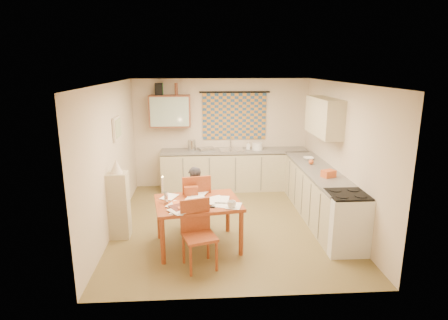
{
  "coord_description": "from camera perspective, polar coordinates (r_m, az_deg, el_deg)",
  "views": [
    {
      "loc": [
        -0.49,
        -6.3,
        2.78
      ],
      "look_at": [
        -0.07,
        0.2,
        1.13
      ],
      "focal_mm": 30.0,
      "sensor_mm": 36.0,
      "label": 1
    }
  ],
  "objects": [
    {
      "name": "wall_left",
      "position": [
        6.66,
        -16.79,
        0.29
      ],
      "size": [
        0.02,
        4.5,
        2.5
      ],
      "primitive_type": "cube",
      "color": "beige",
      "rests_on": "floor"
    },
    {
      "name": "chair_near",
      "position": [
        5.42,
        -3.79,
        -13.11
      ],
      "size": [
        0.54,
        0.54,
        0.96
      ],
      "rotation": [
        0.0,
        0.0,
        0.3
      ],
      "color": "maroon",
      "rests_on": "floor"
    },
    {
      "name": "candle_holder",
      "position": [
        5.75,
        -8.82,
        -5.71
      ],
      "size": [
        0.06,
        0.06,
        0.18
      ],
      "primitive_type": "cylinder",
      "rotation": [
        0.0,
        0.0,
        -0.0
      ],
      "color": "silver",
      "rests_on": "dining_table"
    },
    {
      "name": "bottle_brown",
      "position": [
        8.41,
        -7.29,
        10.68
      ],
      "size": [
        0.09,
        0.09,
        0.26
      ],
      "primitive_type": "cylinder",
      "rotation": [
        0.0,
        0.0,
        -0.33
      ],
      "color": "brown",
      "rests_on": "wall_cabinet"
    },
    {
      "name": "counter_right",
      "position": [
        7.26,
        14.12,
        -4.96
      ],
      "size": [
        0.62,
        2.95,
        0.92
      ],
      "color": "tan",
      "rests_on": "floor"
    },
    {
      "name": "counter_back",
      "position": [
        8.6,
        1.56,
        -1.5
      ],
      "size": [
        3.3,
        0.62,
        0.92
      ],
      "color": "tan",
      "rests_on": "floor"
    },
    {
      "name": "ceiling",
      "position": [
        6.32,
        0.76,
        11.74
      ],
      "size": [
        4.0,
        4.5,
        0.02
      ],
      "primitive_type": "cube",
      "color": "white",
      "rests_on": "floor"
    },
    {
      "name": "window_blind",
      "position": [
        8.63,
        1.59,
        6.67
      ],
      "size": [
        1.45,
        0.03,
        1.05
      ],
      "primitive_type": "cube",
      "color": "navy",
      "rests_on": "wall_back"
    },
    {
      "name": "kettle",
      "position": [
        8.43,
        -4.93,
        2.24
      ],
      "size": [
        0.21,
        0.21,
        0.24
      ],
      "primitive_type": "cylinder",
      "rotation": [
        0.0,
        0.0,
        0.16
      ],
      "color": "silver",
      "rests_on": "counter_back"
    },
    {
      "name": "book",
      "position": [
        5.68,
        -7.77,
        -6.78
      ],
      "size": [
        0.29,
        0.33,
        0.02
      ],
      "primitive_type": "imported",
      "rotation": [
        0.0,
        0.0,
        0.18
      ],
      "color": "#CE5927",
      "rests_on": "dining_table"
    },
    {
      "name": "sink",
      "position": [
        8.49,
        1.17,
        1.27
      ],
      "size": [
        0.58,
        0.48,
        0.1
      ],
      "primitive_type": "cube",
      "rotation": [
        0.0,
        0.0,
        0.06
      ],
      "color": "silver",
      "rests_on": "counter_back"
    },
    {
      "name": "eyeglasses",
      "position": [
        5.55,
        -2.04,
        -7.17
      ],
      "size": [
        0.14,
        0.06,
        0.02
      ],
      "primitive_type": "cube",
      "rotation": [
        0.0,
        0.0,
        -0.15
      ],
      "color": "black",
      "rests_on": "dining_table"
    },
    {
      "name": "chair_far",
      "position": [
        6.49,
        -4.38,
        -8.12
      ],
      "size": [
        0.54,
        0.54,
        1.04
      ],
      "rotation": [
        0.0,
        0.0,
        3.32
      ],
      "color": "maroon",
      "rests_on": "floor"
    },
    {
      "name": "floor",
      "position": [
        6.91,
        0.69,
        -9.64
      ],
      "size": [
        4.0,
        4.5,
        0.02
      ],
      "primitive_type": "cube",
      "color": "brown",
      "rests_on": "ground"
    },
    {
      "name": "mug",
      "position": [
        5.54,
        1.16,
        -6.77
      ],
      "size": [
        0.22,
        0.22,
        0.1
      ],
      "primitive_type": "imported",
      "rotation": [
        0.0,
        0.0,
        0.43
      ],
      "color": "white",
      "rests_on": "dining_table"
    },
    {
      "name": "dining_table",
      "position": [
        5.95,
        -3.96,
        -9.67
      ],
      "size": [
        1.42,
        1.17,
        0.75
      ],
      "rotation": [
        0.0,
        0.0,
        0.16
      ],
      "color": "maroon",
      "rests_on": "floor"
    },
    {
      "name": "fruit_orange",
      "position": [
        7.43,
        13.15,
        -0.28
      ],
      "size": [
        0.1,
        0.1,
        0.1
      ],
      "primitive_type": "sphere",
      "color": "#CE5927",
      "rests_on": "counter_right"
    },
    {
      "name": "candle",
      "position": [
        5.73,
        -9.39,
        -3.68
      ],
      "size": [
        0.02,
        0.02,
        0.22
      ],
      "primitive_type": "cylinder",
      "rotation": [
        0.0,
        0.0,
        0.03
      ],
      "color": "white",
      "rests_on": "dining_table"
    },
    {
      "name": "papers",
      "position": [
        5.76,
        -3.61,
        -6.34
      ],
      "size": [
        1.28,
        1.08,
        0.02
      ],
      "rotation": [
        0.0,
        0.0,
        0.16
      ],
      "color": "white",
      "rests_on": "dining_table"
    },
    {
      "name": "stove",
      "position": [
        6.07,
        18.0,
        -9.0
      ],
      "size": [
        0.6,
        0.6,
        0.93
      ],
      "color": "white",
      "rests_on": "floor"
    },
    {
      "name": "tap",
      "position": [
        8.63,
        1.02,
        2.7
      ],
      "size": [
        0.03,
        0.03,
        0.28
      ],
      "primitive_type": "cylinder",
      "rotation": [
        0.0,
        0.0,
        0.07
      ],
      "color": "silver",
      "rests_on": "counter_back"
    },
    {
      "name": "wall_back",
      "position": [
        8.71,
        -0.42,
        4.08
      ],
      "size": [
        4.0,
        0.02,
        2.5
      ],
      "primitive_type": "cube",
      "color": "beige",
      "rests_on": "floor"
    },
    {
      "name": "person",
      "position": [
        6.37,
        -4.56,
        -6.06
      ],
      "size": [
        0.66,
        0.64,
        1.16
      ],
      "primitive_type": "imported",
      "rotation": [
        0.0,
        0.0,
        3.65
      ],
      "color": "black",
      "rests_on": "floor"
    },
    {
      "name": "bowl",
      "position": [
        7.79,
        12.74,
        0.22
      ],
      "size": [
        0.25,
        0.25,
        0.05
      ],
      "primitive_type": "imported",
      "rotation": [
        0.0,
        0.0,
        -0.1
      ],
      "color": "white",
      "rests_on": "counter_right"
    },
    {
      "name": "dish_rack",
      "position": [
        8.45,
        -2.66,
        1.68
      ],
      "size": [
        0.42,
        0.38,
        0.06
      ],
      "primitive_type": "cube",
      "rotation": [
        0.0,
        0.0,
        0.27
      ],
      "color": "silver",
      "rests_on": "counter_back"
    },
    {
      "name": "orange_bag",
      "position": [
        6.67,
        15.63,
        -2.01
      ],
      "size": [
        0.27,
        0.24,
        0.12
      ],
      "primitive_type": "cube",
      "rotation": [
        0.0,
        0.0,
        0.42
      ],
      "color": "#CE5927",
      "rests_on": "counter_right"
    },
    {
      "name": "curtain_rod",
      "position": [
        8.55,
        1.63,
        10.31
      ],
      "size": [
        1.6,
        0.04,
        0.04
      ],
      "primitive_type": "cylinder",
      "rotation": [
        0.0,
        1.57,
        0.0
      ],
      "color": "black",
      "rests_on": "wall_back"
    },
    {
      "name": "mixing_bowl",
      "position": [
        8.54,
        5.11,
        2.11
      ],
      "size": [
        0.32,
        0.32,
        0.16
      ],
      "primitive_type": "cylinder",
      "rotation": [
        0.0,
        0.0,
        -0.42
      ],
      "color": "white",
      "rests_on": "counter_back"
    },
    {
      "name": "wall_cabinet",
      "position": [
        8.46,
        -8.22,
        7.4
      ],
      "size": [
        0.9,
        0.34,
        0.7
      ],
      "primitive_type": "cube",
      "color": "brown",
      "rests_on": "wall_back"
    },
    {
      "name": "candle_flame",
      "position": [
        5.68,
        -9.31,
        -2.55
      ],
      "size": [
        0.02,
        0.02,
        0.02
      ],
      "primitive_type": "sphere",
      "color": "#FFCC66",
      "rests_on": "dining_table"
    },
    {
      "name": "lampshade",
      "position": [
        6.22,
        -16.12,
        -0.91
      ],
      "size": [
        0.2,
        0.2,
        0.22
      ],
      "primitive_type": "cone",
      "color": "beige",
      "rests_on": "shelf_stand"
    },
    {
      "name": "shelf_stand",
      "position": [
        6.42,
        -15.71,
        -6.65
      ],
      "size": [
        0.32,
        0.3,
        1.11
      ],
      "primitive_type": "cube",
      "color": "tan",
      "rests_on": "floor"
    },
    {
      "name": "speaker",
      "position": [
        8.44,
        -9.88,
        10.6
      ],
      "size": [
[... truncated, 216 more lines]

